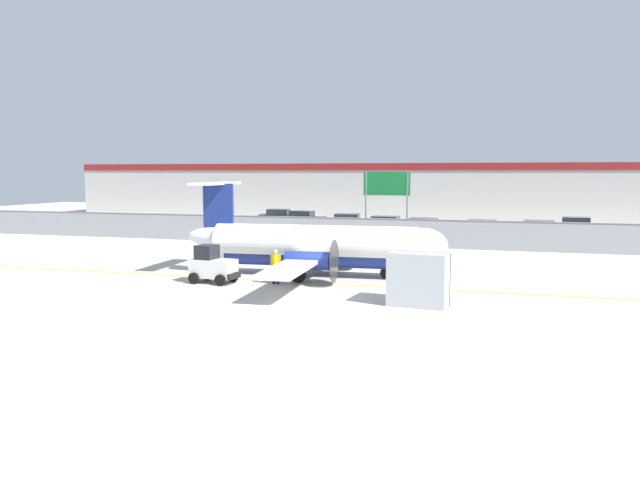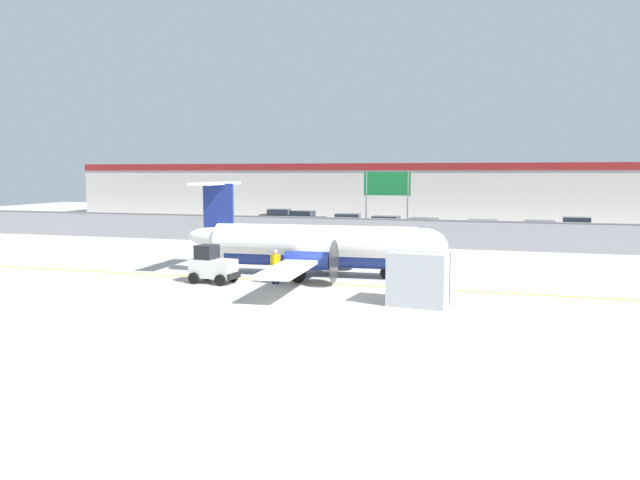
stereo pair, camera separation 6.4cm
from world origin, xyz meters
name	(u,v)px [view 1 (the left image)]	position (x,y,z in m)	size (l,w,h in m)	color
ground_plane	(325,284)	(0.00, 2.00, 0.00)	(140.00, 140.00, 0.01)	#ADA89E
perimeter_fence	(385,232)	(0.00, 18.00, 1.12)	(98.00, 0.10, 2.10)	gray
parking_lot_strip	(408,232)	(0.00, 29.50, 0.06)	(98.00, 17.00, 0.12)	#38383A
background_building	(432,191)	(0.00, 47.99, 3.26)	(91.00, 8.10, 6.50)	#BCB7B2
commuter_airplane	(319,246)	(-0.92, 4.13, 1.60)	(14.13, 16.07, 4.92)	white
baggage_tug	(212,266)	(-5.38, 0.64, 0.86)	(2.42, 1.57, 1.88)	silver
ground_crew_worker	(276,265)	(-2.28, 1.23, 0.95)	(0.55, 0.37, 1.70)	#191E4C
cargo_container	(421,278)	(5.15, -1.44, 1.10)	(2.63, 2.28, 2.20)	#B7BCC1
traffic_cone_near_left	(430,292)	(5.40, -0.26, 0.31)	(0.36, 0.36, 0.64)	orange
traffic_cone_near_right	(440,268)	(5.14, 6.56, 0.31)	(0.36, 0.36, 0.64)	orange
parked_car_0	(280,217)	(-13.81, 33.06, 0.89)	(4.33, 2.28, 1.58)	black
parked_car_1	(303,219)	(-10.66, 31.12, 0.89)	(4.29, 2.19, 1.58)	black
parked_car_2	(346,222)	(-5.51, 28.06, 0.89)	(4.33, 2.29, 1.58)	red
parked_car_3	(387,225)	(-1.37, 25.98, 0.89)	(4.31, 2.25, 1.58)	#B28C19
parked_car_4	(421,228)	(1.81, 24.56, 0.89)	(4.35, 2.34, 1.58)	#B28C19
parked_car_5	(483,230)	(6.74, 24.00, 0.89)	(4.31, 2.23, 1.58)	slate
parked_car_6	(537,231)	(10.87, 24.48, 0.89)	(4.39, 2.45, 1.58)	silver
parked_car_7	(577,227)	(14.28, 29.25, 0.89)	(4.33, 2.28, 1.58)	gray
highway_sign	(387,190)	(-0.31, 20.08, 4.14)	(3.60, 0.14, 5.50)	slate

